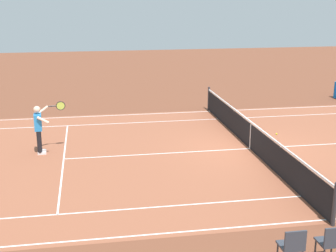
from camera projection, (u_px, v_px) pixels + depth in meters
name	position (u px, v px, depth m)	size (l,w,h in m)	color
ground_plane	(250.00, 149.00, 16.65)	(60.00, 60.00, 0.00)	brown
court_slab	(250.00, 149.00, 16.65)	(24.20, 11.40, 0.00)	#935138
court_line_markings	(250.00, 148.00, 16.65)	(23.85, 11.05, 0.01)	white
tennis_net	(251.00, 135.00, 16.52)	(0.10, 11.70, 1.08)	#2D2D33
tennis_player_near	(39.00, 127.00, 15.93)	(1.04, 0.78, 1.70)	black
tennis_ball	(277.00, 134.00, 18.26)	(0.07, 0.07, 0.07)	#CCE01E
spectator_chair_1	(331.00, 242.00, 9.41)	(0.44, 0.44, 0.88)	#38383D
spectator_chair_2	(292.00, 245.00, 9.28)	(0.44, 0.44, 0.88)	#38383D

